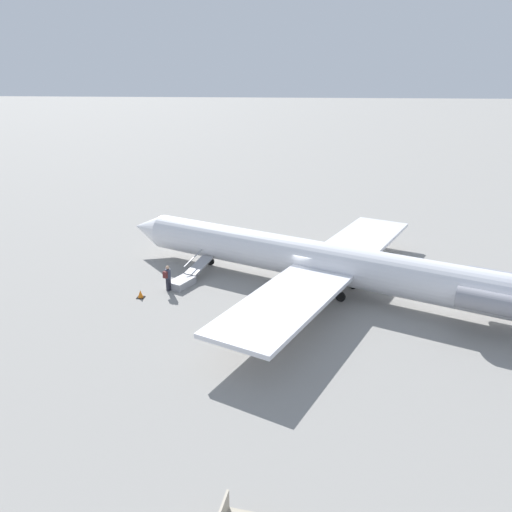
{
  "coord_description": "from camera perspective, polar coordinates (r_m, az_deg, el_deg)",
  "views": [
    {
      "loc": [
        -0.01,
        30.79,
        13.29
      ],
      "look_at": [
        3.78,
        -0.74,
        1.77
      ],
      "focal_mm": 35.0,
      "sensor_mm": 36.0,
      "label": 1
    }
  ],
  "objects": [
    {
      "name": "traffic_cone_near_stairs",
      "position": [
        32.51,
        -13.06,
        -4.28
      ],
      "size": [
        0.47,
        0.47,
        0.52
      ],
      "color": "black",
      "rests_on": "ground"
    },
    {
      "name": "passenger",
      "position": [
        32.88,
        -10.06,
        -2.33
      ],
      "size": [
        0.45,
        0.57,
        1.74
      ],
      "rotation": [
        0.0,
        0.0,
        -1.98
      ],
      "color": "#23232D",
      "rests_on": "ground"
    },
    {
      "name": "ground_plane",
      "position": [
        33.53,
        6.29,
        -3.54
      ],
      "size": [
        600.0,
        600.0,
        0.0
      ],
      "primitive_type": "plane",
      "color": "gray"
    },
    {
      "name": "boarding_stairs",
      "position": [
        33.97,
        -8.08,
        -2.62
      ],
      "size": [
        2.5,
        4.09,
        1.67
      ],
      "rotation": [
        0.0,
        0.0,
        -1.98
      ],
      "color": "#99999E",
      "rests_on": "ground"
    },
    {
      "name": "airplane_main",
      "position": [
        32.46,
        7.94,
        -0.64
      ],
      "size": [
        29.67,
        23.33,
        6.66
      ],
      "rotation": [
        0.0,
        0.0,
        -0.41
      ],
      "color": "silver",
      "rests_on": "ground"
    }
  ]
}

